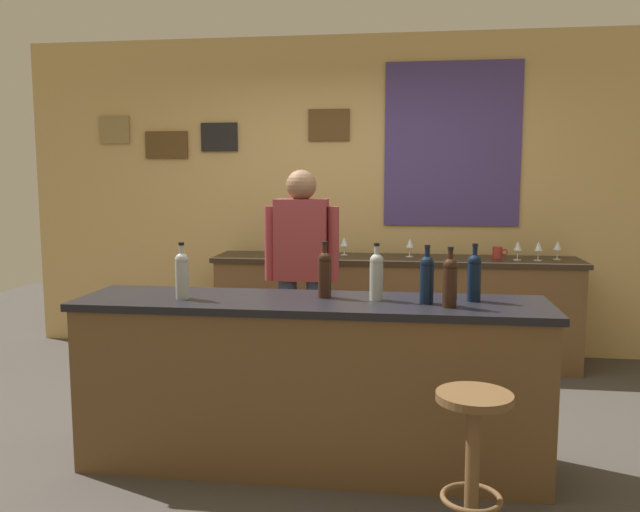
{
  "coord_description": "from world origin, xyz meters",
  "views": [
    {
      "loc": [
        0.51,
        -3.75,
        1.57
      ],
      "look_at": [
        -0.07,
        0.45,
        1.05
      ],
      "focal_mm": 36.18,
      "sensor_mm": 36.0,
      "label": 1
    }
  ],
  "objects_px": {
    "wine_bottle_e": "(450,280)",
    "wine_bottle_d": "(427,278)",
    "wine_glass_a": "(344,242)",
    "wine_bottle_b": "(325,273)",
    "bartender": "(302,269)",
    "wine_bottle_a": "(182,274)",
    "wine_glass_e": "(558,246)",
    "coffee_mug": "(498,253)",
    "wine_glass_b": "(410,244)",
    "wine_glass_d": "(538,247)",
    "wine_bottle_c": "(376,275)",
    "wine_glass_c": "(518,247)",
    "wine_bottle_f": "(474,276)",
    "bar_stool": "(473,444)"
  },
  "relations": [
    {
      "from": "wine_bottle_a",
      "to": "wine_bottle_e",
      "type": "height_order",
      "value": "same"
    },
    {
      "from": "wine_glass_c",
      "to": "coffee_mug",
      "type": "bearing_deg",
      "value": 143.55
    },
    {
      "from": "wine_bottle_e",
      "to": "wine_bottle_f",
      "type": "height_order",
      "value": "same"
    },
    {
      "from": "wine_bottle_a",
      "to": "wine_glass_c",
      "type": "height_order",
      "value": "wine_bottle_a"
    },
    {
      "from": "wine_bottle_b",
      "to": "wine_bottle_e",
      "type": "distance_m",
      "value": 0.68
    },
    {
      "from": "wine_bottle_a",
      "to": "wine_glass_d",
      "type": "bearing_deg",
      "value": 42.64
    },
    {
      "from": "wine_bottle_c",
      "to": "wine_bottle_f",
      "type": "bearing_deg",
      "value": 4.51
    },
    {
      "from": "bartender",
      "to": "wine_bottle_d",
      "type": "xyz_separation_m",
      "value": [
        0.83,
        -1.05,
        0.12
      ]
    },
    {
      "from": "wine_glass_b",
      "to": "wine_glass_d",
      "type": "bearing_deg",
      "value": -6.16
    },
    {
      "from": "wine_bottle_e",
      "to": "wine_glass_b",
      "type": "bearing_deg",
      "value": 95.14
    },
    {
      "from": "wine_bottle_b",
      "to": "wine_glass_b",
      "type": "bearing_deg",
      "value": 77.25
    },
    {
      "from": "wine_bottle_b",
      "to": "wine_bottle_f",
      "type": "distance_m",
      "value": 0.79
    },
    {
      "from": "wine_bottle_c",
      "to": "wine_glass_d",
      "type": "relative_size",
      "value": 1.97
    },
    {
      "from": "wine_bottle_d",
      "to": "wine_bottle_f",
      "type": "relative_size",
      "value": 1.0
    },
    {
      "from": "wine_glass_b",
      "to": "wine_bottle_b",
      "type": "bearing_deg",
      "value": -102.75
    },
    {
      "from": "wine_bottle_f",
      "to": "coffee_mug",
      "type": "height_order",
      "value": "wine_bottle_f"
    },
    {
      "from": "wine_glass_c",
      "to": "wine_glass_e",
      "type": "bearing_deg",
      "value": 13.68
    },
    {
      "from": "wine_glass_c",
      "to": "wine_bottle_d",
      "type": "bearing_deg",
      "value": -111.1
    },
    {
      "from": "wine_bottle_a",
      "to": "wine_glass_e",
      "type": "height_order",
      "value": "wine_bottle_a"
    },
    {
      "from": "wine_bottle_c",
      "to": "coffee_mug",
      "type": "height_order",
      "value": "wine_bottle_c"
    },
    {
      "from": "wine_bottle_e",
      "to": "wine_bottle_d",
      "type": "bearing_deg",
      "value": 145.05
    },
    {
      "from": "wine_glass_c",
      "to": "wine_bottle_b",
      "type": "bearing_deg",
      "value": -124.53
    },
    {
      "from": "wine_glass_a",
      "to": "wine_glass_b",
      "type": "height_order",
      "value": "same"
    },
    {
      "from": "wine_bottle_c",
      "to": "wine_glass_e",
      "type": "height_order",
      "value": "wine_bottle_c"
    },
    {
      "from": "wine_bottle_b",
      "to": "wine_bottle_d",
      "type": "bearing_deg",
      "value": -9.9
    },
    {
      "from": "wine_glass_a",
      "to": "coffee_mug",
      "type": "xyz_separation_m",
      "value": [
        1.28,
        -0.04,
        -0.06
      ]
    },
    {
      "from": "wine_bottle_e",
      "to": "coffee_mug",
      "type": "distance_m",
      "value": 2.27
    },
    {
      "from": "wine_glass_d",
      "to": "wine_bottle_b",
      "type": "bearing_deg",
      "value": -127.74
    },
    {
      "from": "wine_glass_d",
      "to": "wine_glass_c",
      "type": "bearing_deg",
      "value": 177.95
    },
    {
      "from": "coffee_mug",
      "to": "wine_bottle_c",
      "type": "bearing_deg",
      "value": -113.58
    },
    {
      "from": "wine_glass_c",
      "to": "wine_glass_e",
      "type": "distance_m",
      "value": 0.34
    },
    {
      "from": "wine_bottle_a",
      "to": "wine_glass_d",
      "type": "xyz_separation_m",
      "value": [
        2.24,
        2.06,
        -0.05
      ]
    },
    {
      "from": "wine_glass_e",
      "to": "wine_glass_b",
      "type": "bearing_deg",
      "value": 178.78
    },
    {
      "from": "bar_stool",
      "to": "wine_glass_e",
      "type": "relative_size",
      "value": 4.39
    },
    {
      "from": "wine_bottle_f",
      "to": "coffee_mug",
      "type": "xyz_separation_m",
      "value": [
        0.39,
        2.02,
        -0.11
      ]
    },
    {
      "from": "bartender",
      "to": "wine_glass_a",
      "type": "height_order",
      "value": "bartender"
    },
    {
      "from": "wine_glass_b",
      "to": "wine_glass_d",
      "type": "relative_size",
      "value": 1.0
    },
    {
      "from": "wine_bottle_a",
      "to": "wine_glass_a",
      "type": "relative_size",
      "value": 1.97
    },
    {
      "from": "wine_glass_a",
      "to": "wine_bottle_b",
      "type": "bearing_deg",
      "value": -87.17
    },
    {
      "from": "wine_glass_a",
      "to": "wine_glass_c",
      "type": "bearing_deg",
      "value": -5.7
    },
    {
      "from": "wine_glass_a",
      "to": "wine_glass_c",
      "type": "xyz_separation_m",
      "value": [
        1.42,
        -0.14,
        0.0
      ]
    },
    {
      "from": "wine_glass_e",
      "to": "coffee_mug",
      "type": "relative_size",
      "value": 1.24
    },
    {
      "from": "wine_bottle_c",
      "to": "wine_glass_c",
      "type": "xyz_separation_m",
      "value": [
        1.04,
        1.96,
        -0.05
      ]
    },
    {
      "from": "wine_bottle_f",
      "to": "wine_glass_a",
      "type": "bearing_deg",
      "value": 113.5
    },
    {
      "from": "wine_bottle_a",
      "to": "wine_bottle_c",
      "type": "height_order",
      "value": "same"
    },
    {
      "from": "wine_bottle_e",
      "to": "wine_glass_b",
      "type": "relative_size",
      "value": 1.97
    },
    {
      "from": "bar_stool",
      "to": "wine_bottle_e",
      "type": "relative_size",
      "value": 2.22
    },
    {
      "from": "bartender",
      "to": "wine_bottle_d",
      "type": "distance_m",
      "value": 1.35
    },
    {
      "from": "wine_bottle_b",
      "to": "wine_glass_c",
      "type": "bearing_deg",
      "value": 55.47
    },
    {
      "from": "wine_bottle_a",
      "to": "wine_bottle_f",
      "type": "relative_size",
      "value": 1.0
    }
  ]
}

